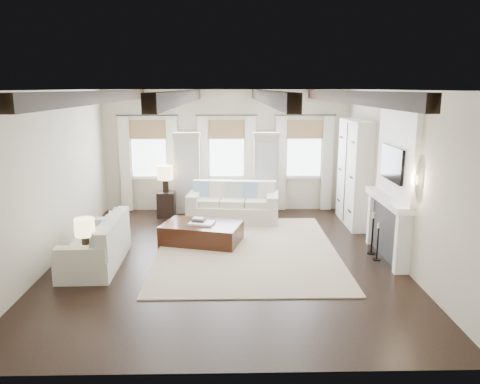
{
  "coord_description": "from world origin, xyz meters",
  "views": [
    {
      "loc": [
        0.08,
        -8.59,
        3.24
      ],
      "look_at": [
        0.29,
        0.76,
        1.15
      ],
      "focal_mm": 35.0,
      "sensor_mm": 36.0,
      "label": 1
    }
  ],
  "objects_px": {
    "ottoman": "(202,233)",
    "side_table_front": "(87,265)",
    "sofa_back": "(233,205)",
    "sofa_left": "(99,246)",
    "side_table_back": "(166,204)"
  },
  "relations": [
    {
      "from": "sofa_left",
      "to": "side_table_front",
      "type": "height_order",
      "value": "sofa_left"
    },
    {
      "from": "sofa_back",
      "to": "side_table_back",
      "type": "distance_m",
      "value": 1.75
    },
    {
      "from": "sofa_left",
      "to": "ottoman",
      "type": "bearing_deg",
      "value": 32.89
    },
    {
      "from": "sofa_left",
      "to": "ottoman",
      "type": "xyz_separation_m",
      "value": [
        1.85,
        1.19,
        -0.15
      ]
    },
    {
      "from": "sofa_left",
      "to": "side_table_front",
      "type": "relative_size",
      "value": 4.0
    },
    {
      "from": "sofa_back",
      "to": "ottoman",
      "type": "bearing_deg",
      "value": -111.7
    },
    {
      "from": "sofa_back",
      "to": "side_table_front",
      "type": "height_order",
      "value": "sofa_back"
    },
    {
      "from": "sofa_left",
      "to": "ottoman",
      "type": "height_order",
      "value": "sofa_left"
    },
    {
      "from": "side_table_back",
      "to": "side_table_front",
      "type": "bearing_deg",
      "value": -101.74
    },
    {
      "from": "sofa_back",
      "to": "sofa_left",
      "type": "height_order",
      "value": "sofa_back"
    },
    {
      "from": "sofa_back",
      "to": "sofa_left",
      "type": "bearing_deg",
      "value": -130.89
    },
    {
      "from": "sofa_back",
      "to": "sofa_left",
      "type": "distance_m",
      "value": 3.88
    },
    {
      "from": "sofa_left",
      "to": "ottoman",
      "type": "distance_m",
      "value": 2.2
    },
    {
      "from": "ottoman",
      "to": "side_table_front",
      "type": "bearing_deg",
      "value": -118.8
    },
    {
      "from": "sofa_back",
      "to": "side_table_front",
      "type": "bearing_deg",
      "value": -124.85
    }
  ]
}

